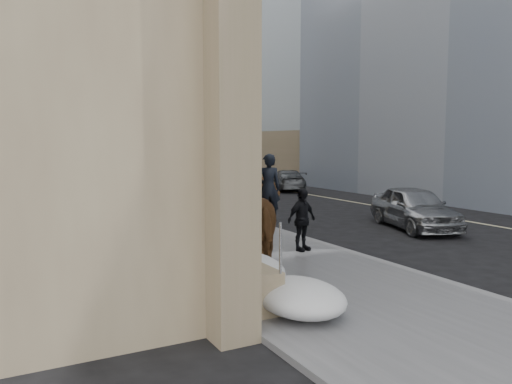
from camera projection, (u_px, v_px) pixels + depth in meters
ground at (303, 282)px, 11.37m from camera, size 140.00×140.00×0.00m
sidewalk at (167, 219)px, 20.15m from camera, size 5.00×80.00×0.12m
curb at (226, 214)px, 21.37m from camera, size 0.24×80.00×0.12m
lane_line at (368, 205)px, 25.05m from camera, size 0.15×70.00×0.01m
limestone_building at (4, 29)px, 25.54m from camera, size 6.10×44.00×18.00m
far_podium at (440, 163)px, 27.18m from camera, size 2.00×80.00×4.00m
bg_building_mid at (74, 57)px, 64.50m from camera, size 30.00×12.00×28.00m
streetlight_mid at (193, 112)px, 24.47m from camera, size 1.71×0.24×8.00m
streetlight_far at (108, 124)px, 42.04m from camera, size 1.71×0.24×8.00m
traffic_signal at (138, 128)px, 31.25m from camera, size 4.10×0.22×6.00m
snow_bank at (144, 218)px, 17.78m from camera, size 1.70×18.10×0.76m
mounted_horse_left at (268, 218)px, 12.53m from camera, size 1.91×2.84×2.76m
mounted_horse_right at (225, 197)px, 16.84m from camera, size 2.08×2.26×2.76m
pedestrian at (302, 220)px, 13.96m from camera, size 1.10×0.66×1.76m
car_silver at (414, 208)px, 18.14m from camera, size 3.21×4.91×1.56m
car_grey at (287, 180)px, 32.32m from camera, size 3.35×4.94×1.33m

